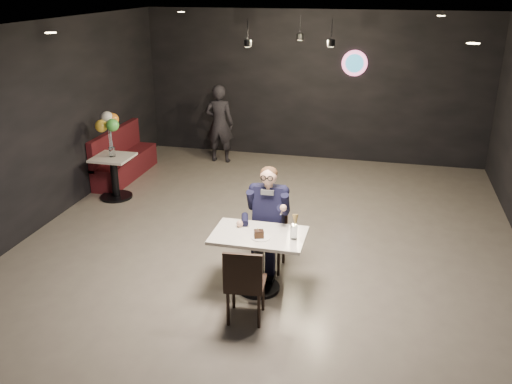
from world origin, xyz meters
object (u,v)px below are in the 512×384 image
(main_table, at_px, (259,262))
(passerby, at_px, (220,124))
(side_table, at_px, (115,176))
(seated_man, at_px, (269,218))
(booth_bench, at_px, (125,154))
(chair_near, at_px, (246,282))
(chair_far, at_px, (269,236))
(sundae_glass, at_px, (294,232))
(balloon_vase, at_px, (112,152))

(main_table, bearing_deg, passerby, 112.42)
(main_table, relative_size, side_table, 1.40)
(side_table, bearing_deg, seated_man, -29.68)
(booth_bench, distance_m, side_table, 1.05)
(chair_near, xyz_separation_m, side_table, (-3.09, 2.93, -0.07))
(passerby, bearing_deg, chair_far, 113.04)
(sundae_glass, bearing_deg, chair_near, -125.80)
(passerby, bearing_deg, balloon_vase, 61.82)
(seated_man, height_order, booth_bench, seated_man)
(seated_man, bearing_deg, main_table, -90.00)
(chair_near, bearing_deg, passerby, 104.56)
(chair_near, xyz_separation_m, seated_man, (-0.00, 1.17, 0.26))
(sundae_glass, relative_size, balloon_vase, 1.11)
(chair_near, distance_m, booth_bench, 5.19)
(seated_man, height_order, passerby, passerby)
(passerby, bearing_deg, main_table, 110.40)
(main_table, bearing_deg, balloon_vase, 143.21)
(chair_near, distance_m, seated_man, 1.19)
(seated_man, relative_size, booth_bench, 0.78)
(seated_man, bearing_deg, sundae_glass, -53.89)
(side_table, bearing_deg, sundae_glass, -33.68)
(chair_near, relative_size, sundae_glass, 5.14)
(seated_man, distance_m, sundae_glass, 0.73)
(seated_man, distance_m, passerby, 4.55)
(main_table, height_order, balloon_vase, balloon_vase)
(side_table, distance_m, passerby, 2.66)
(balloon_vase, bearing_deg, chair_far, -29.68)
(seated_man, xyz_separation_m, booth_bench, (-3.39, 2.76, -0.26))
(balloon_vase, bearing_deg, chair_near, -43.45)
(chair_near, bearing_deg, chair_far, 84.53)
(side_table, xyz_separation_m, balloon_vase, (0.00, 0.00, 0.44))
(seated_man, bearing_deg, balloon_vase, 150.32)
(main_table, xyz_separation_m, chair_far, (-0.00, 0.55, 0.09))
(chair_near, height_order, booth_bench, booth_bench)
(passerby, bearing_deg, seated_man, 113.04)
(booth_bench, bearing_deg, seated_man, -39.16)
(sundae_glass, relative_size, passerby, 0.11)
(seated_man, xyz_separation_m, balloon_vase, (-3.09, 1.76, 0.11))
(main_table, relative_size, chair_far, 1.20)
(balloon_vase, relative_size, passerby, 0.10)
(main_table, xyz_separation_m, seated_man, (-0.00, 0.55, 0.34))
(seated_man, height_order, balloon_vase, seated_man)
(chair_far, bearing_deg, balloon_vase, 150.32)
(sundae_glass, bearing_deg, seated_man, 126.11)
(seated_man, bearing_deg, chair_near, -90.00)
(main_table, height_order, chair_near, chair_near)
(balloon_vase, bearing_deg, side_table, 0.00)
(booth_bench, height_order, side_table, booth_bench)
(main_table, relative_size, passerby, 0.69)
(chair_near, height_order, sundae_glass, sundae_glass)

